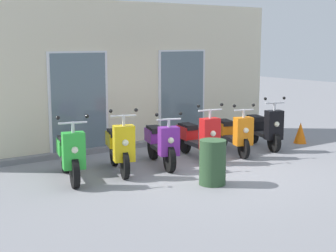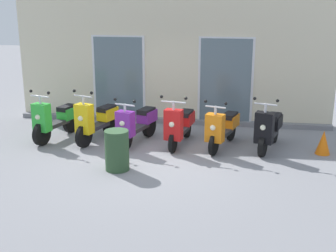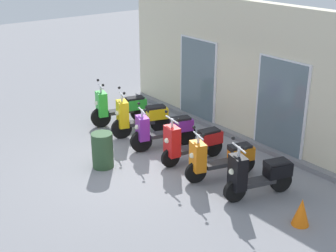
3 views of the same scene
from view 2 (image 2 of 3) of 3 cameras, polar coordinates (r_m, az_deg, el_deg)
ground_plane at (r=9.66m, az=-2.10°, el=-4.06°), size 40.00×40.00×0.00m
storefront_facade at (r=12.14m, az=0.52°, el=8.21°), size 8.37×0.50×3.43m
scooter_green at (r=11.11m, az=-13.90°, el=0.82°), size 0.75×1.62×1.27m
scooter_yellow at (r=10.73m, az=-8.97°, el=0.71°), size 0.77×1.54×1.31m
scooter_purple at (r=10.49m, az=-3.90°, el=0.27°), size 0.78×1.63×1.17m
scooter_red at (r=10.34m, az=1.50°, el=0.19°), size 0.66×1.59×1.26m
scooter_orange at (r=10.24m, az=6.87°, el=-0.16°), size 0.77×1.58×1.19m
scooter_black at (r=10.29m, az=12.52°, el=-0.33°), size 0.75×1.48×1.27m
traffic_cone at (r=10.39m, az=18.87°, el=-1.96°), size 0.32×0.32×0.52m
trash_bin at (r=8.97m, az=-6.41°, el=-3.04°), size 0.47×0.47×0.80m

